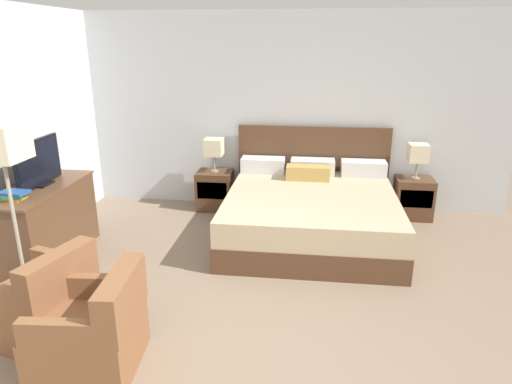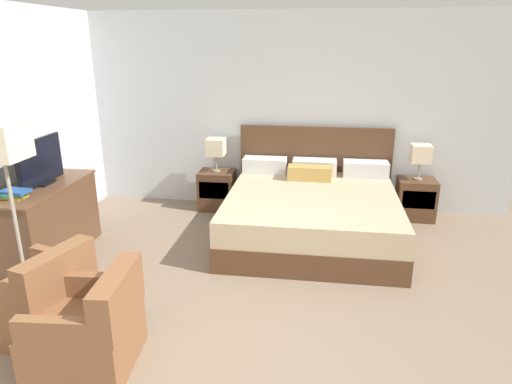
{
  "view_description": "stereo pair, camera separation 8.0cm",
  "coord_description": "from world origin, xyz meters",
  "px_view_note": "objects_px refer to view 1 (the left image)",
  "views": [
    {
      "loc": [
        0.55,
        -2.44,
        2.27
      ],
      "look_at": [
        -0.03,
        2.08,
        0.75
      ],
      "focal_mm": 32.0,
      "sensor_mm": 36.0,
      "label": 1
    },
    {
      "loc": [
        0.63,
        -2.43,
        2.27
      ],
      "look_at": [
        -0.03,
        2.08,
        0.75
      ],
      "focal_mm": 32.0,
      "sensor_mm": 36.0,
      "label": 2
    }
  ],
  "objects_px": {
    "armchair_by_window": "(42,303)",
    "nightstand_left": "(215,190)",
    "table_lamp_left": "(214,147)",
    "table_lamp_right": "(418,153)",
    "book_red_cover": "(13,198)",
    "nightstand_right": "(413,198)",
    "bed": "(311,211)",
    "armchair_companion": "(94,333)",
    "book_small_top": "(14,193)",
    "dresser": "(43,222)",
    "tv": "(38,163)",
    "book_blue_cover": "(14,195)",
    "floor_lamp": "(2,153)"
  },
  "relations": [
    {
      "from": "bed",
      "to": "book_blue_cover",
      "type": "xyz_separation_m",
      "value": [
        -2.83,
        -1.38,
        0.55
      ]
    },
    {
      "from": "table_lamp_left",
      "to": "nightstand_left",
      "type": "bearing_deg",
      "value": -90.0
    },
    {
      "from": "nightstand_right",
      "to": "book_red_cover",
      "type": "relative_size",
      "value": 2.71
    },
    {
      "from": "armchair_by_window",
      "to": "armchair_companion",
      "type": "xyz_separation_m",
      "value": [
        0.59,
        -0.32,
        0.0
      ]
    },
    {
      "from": "book_small_top",
      "to": "floor_lamp",
      "type": "relative_size",
      "value": 0.16
    },
    {
      "from": "nightstand_left",
      "to": "table_lamp_left",
      "type": "relative_size",
      "value": 1.17
    },
    {
      "from": "nightstand_left",
      "to": "armchair_by_window",
      "type": "xyz_separation_m",
      "value": [
        -0.75,
        -3.05,
        0.01
      ]
    },
    {
      "from": "table_lamp_left",
      "to": "book_small_top",
      "type": "relative_size",
      "value": 1.79
    },
    {
      "from": "dresser",
      "to": "nightstand_right",
      "type": "bearing_deg",
      "value": 22.88
    },
    {
      "from": "nightstand_left",
      "to": "nightstand_right",
      "type": "bearing_deg",
      "value": 0.0
    },
    {
      "from": "book_small_top",
      "to": "armchair_by_window",
      "type": "relative_size",
      "value": 0.31
    },
    {
      "from": "book_small_top",
      "to": "floor_lamp",
      "type": "height_order",
      "value": "floor_lamp"
    },
    {
      "from": "armchair_companion",
      "to": "book_red_cover",
      "type": "bearing_deg",
      "value": 137.95
    },
    {
      "from": "table_lamp_left",
      "to": "book_red_cover",
      "type": "xyz_separation_m",
      "value": [
        -1.49,
        -2.16,
        -0.05
      ]
    },
    {
      "from": "nightstand_left",
      "to": "armchair_by_window",
      "type": "bearing_deg",
      "value": -103.77
    },
    {
      "from": "armchair_by_window",
      "to": "armchair_companion",
      "type": "relative_size",
      "value": 1.11
    },
    {
      "from": "dresser",
      "to": "book_blue_cover",
      "type": "relative_size",
      "value": 6.44
    },
    {
      "from": "armchair_by_window",
      "to": "floor_lamp",
      "type": "bearing_deg",
      "value": 134.27
    },
    {
      "from": "table_lamp_left",
      "to": "nightstand_right",
      "type": "bearing_deg",
      "value": -0.03
    },
    {
      "from": "dresser",
      "to": "armchair_by_window",
      "type": "distance_m",
      "value": 1.49
    },
    {
      "from": "nightstand_left",
      "to": "book_small_top",
      "type": "height_order",
      "value": "book_small_top"
    },
    {
      "from": "tv",
      "to": "book_small_top",
      "type": "height_order",
      "value": "tv"
    },
    {
      "from": "nightstand_right",
      "to": "table_lamp_right",
      "type": "xyz_separation_m",
      "value": [
        0.0,
        0.0,
        0.61
      ]
    },
    {
      "from": "table_lamp_right",
      "to": "dresser",
      "type": "height_order",
      "value": "table_lamp_right"
    },
    {
      "from": "tv",
      "to": "nightstand_right",
      "type": "bearing_deg",
      "value": 22.12
    },
    {
      "from": "floor_lamp",
      "to": "table_lamp_right",
      "type": "bearing_deg",
      "value": 33.03
    },
    {
      "from": "armchair_companion",
      "to": "floor_lamp",
      "type": "height_order",
      "value": "floor_lamp"
    },
    {
      "from": "armchair_by_window",
      "to": "nightstand_left",
      "type": "bearing_deg",
      "value": 76.23
    },
    {
      "from": "tv",
      "to": "book_small_top",
      "type": "relative_size",
      "value": 2.92
    },
    {
      "from": "nightstand_right",
      "to": "armchair_by_window",
      "type": "distance_m",
      "value": 4.6
    },
    {
      "from": "bed",
      "to": "book_blue_cover",
      "type": "bearing_deg",
      "value": -153.97
    },
    {
      "from": "book_small_top",
      "to": "armchair_companion",
      "type": "height_order",
      "value": "book_small_top"
    },
    {
      "from": "table_lamp_right",
      "to": "book_small_top",
      "type": "height_order",
      "value": "table_lamp_right"
    },
    {
      "from": "bed",
      "to": "armchair_companion",
      "type": "bearing_deg",
      "value": -120.18
    },
    {
      "from": "table_lamp_left",
      "to": "book_small_top",
      "type": "bearing_deg",
      "value": -124.33
    },
    {
      "from": "tv",
      "to": "floor_lamp",
      "type": "relative_size",
      "value": 0.47
    },
    {
      "from": "nightstand_left",
      "to": "dresser",
      "type": "xyz_separation_m",
      "value": [
        -1.49,
        -1.77,
        0.15
      ]
    },
    {
      "from": "dresser",
      "to": "table_lamp_left",
      "type": "bearing_deg",
      "value": 49.91
    },
    {
      "from": "nightstand_right",
      "to": "table_lamp_right",
      "type": "bearing_deg",
      "value": 90.0
    },
    {
      "from": "bed",
      "to": "book_small_top",
      "type": "height_order",
      "value": "bed"
    },
    {
      "from": "book_red_cover",
      "to": "table_lamp_right",
      "type": "bearing_deg",
      "value": 27.31
    },
    {
      "from": "tv",
      "to": "armchair_by_window",
      "type": "height_order",
      "value": "tv"
    },
    {
      "from": "table_lamp_left",
      "to": "book_blue_cover",
      "type": "xyz_separation_m",
      "value": [
        -1.48,
        -2.16,
        -0.02
      ]
    },
    {
      "from": "table_lamp_right",
      "to": "armchair_companion",
      "type": "bearing_deg",
      "value": -130.28
    },
    {
      "from": "tv",
      "to": "book_small_top",
      "type": "distance_m",
      "value": 0.49
    },
    {
      "from": "tv",
      "to": "armchair_companion",
      "type": "relative_size",
      "value": 0.99
    },
    {
      "from": "armchair_companion",
      "to": "table_lamp_right",
      "type": "bearing_deg",
      "value": 49.72
    },
    {
      "from": "book_blue_cover",
      "to": "armchair_companion",
      "type": "bearing_deg",
      "value": -42.22
    },
    {
      "from": "table_lamp_right",
      "to": "book_red_cover",
      "type": "bearing_deg",
      "value": -152.69
    },
    {
      "from": "table_lamp_right",
      "to": "book_small_top",
      "type": "distance_m",
      "value": 4.7
    }
  ]
}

